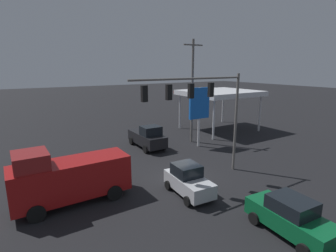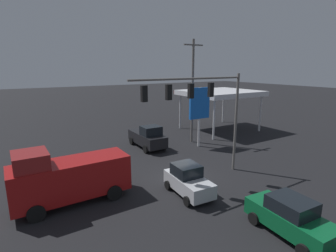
# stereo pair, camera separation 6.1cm
# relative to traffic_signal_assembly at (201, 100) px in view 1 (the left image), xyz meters

# --- Properties ---
(ground_plane) EXTENTS (200.00, 200.00, 0.00)m
(ground_plane) POSITION_rel_traffic_signal_assembly_xyz_m (0.98, -0.74, -5.89)
(ground_plane) COLOR black
(traffic_signal_assembly) EXTENTS (9.12, 0.43, 7.70)m
(traffic_signal_assembly) POSITION_rel_traffic_signal_assembly_xyz_m (0.00, 0.00, 0.00)
(traffic_signal_assembly) COLOR slate
(traffic_signal_assembly) RESTS_ON ground
(utility_pole) EXTENTS (2.40, 0.26, 10.96)m
(utility_pole) POSITION_rel_traffic_signal_assembly_xyz_m (-5.48, -8.21, -0.12)
(utility_pole) COLOR slate
(utility_pole) RESTS_ON ground
(gas_station_canopy) EXTENTS (9.03, 8.02, 5.17)m
(gas_station_canopy) POSITION_rel_traffic_signal_assembly_xyz_m (-12.08, -11.05, -1.09)
(gas_station_canopy) COLOR silver
(gas_station_canopy) RESTS_ON ground
(price_sign) EXTENTS (2.42, 0.27, 6.14)m
(price_sign) POSITION_rel_traffic_signal_assembly_xyz_m (-5.10, -6.48, -1.57)
(price_sign) COLOR silver
(price_sign) RESTS_ON ground
(pickup_parked) EXTENTS (2.30, 5.22, 2.40)m
(pickup_parked) POSITION_rel_traffic_signal_assembly_xyz_m (-0.37, -8.89, -4.78)
(pickup_parked) COLOR black
(pickup_parked) RESTS_ON ground
(delivery_truck) EXTENTS (6.84, 2.65, 3.58)m
(delivery_truck) POSITION_rel_traffic_signal_assembly_xyz_m (8.89, -1.35, -4.20)
(delivery_truck) COLOR maroon
(delivery_truck) RESTS_ON ground
(sedan_waiting) EXTENTS (2.29, 4.51, 1.93)m
(sedan_waiting) POSITION_rel_traffic_signal_assembly_xyz_m (0.29, 7.62, -4.94)
(sedan_waiting) COLOR #0C592D
(sedan_waiting) RESTS_ON ground
(hatchback_crossing) EXTENTS (2.15, 3.90, 1.97)m
(hatchback_crossing) POSITION_rel_traffic_signal_assembly_xyz_m (2.07, 1.51, -4.95)
(hatchback_crossing) COLOR silver
(hatchback_crossing) RESTS_ON ground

